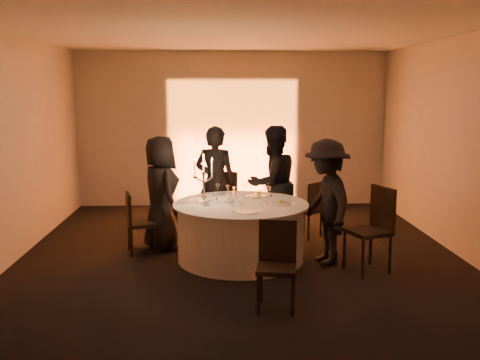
{
  "coord_description": "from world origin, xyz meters",
  "views": [
    {
      "loc": [
        -0.32,
        -6.93,
        2.24
      ],
      "look_at": [
        0.0,
        0.2,
        1.05
      ],
      "focal_mm": 40.0,
      "sensor_mm": 36.0,
      "label": 1
    }
  ],
  "objects_px": {
    "chair_left": "(136,220)",
    "coffee_cup": "(206,203)",
    "chair_back_right": "(310,207)",
    "chair_front": "(277,259)",
    "banquet_table": "(241,231)",
    "chair_right": "(374,224)",
    "candelabra": "(204,186)",
    "guest_back_right": "(273,184)",
    "guest_left": "(161,193)",
    "guest_right": "(326,202)",
    "guest_back_left": "(215,183)",
    "chair_back_left": "(225,196)"
  },
  "relations": [
    {
      "from": "guest_left",
      "to": "coffee_cup",
      "type": "bearing_deg",
      "value": -163.16
    },
    {
      "from": "banquet_table",
      "to": "chair_left",
      "type": "height_order",
      "value": "chair_left"
    },
    {
      "from": "guest_back_left",
      "to": "chair_right",
      "type": "bearing_deg",
      "value": 160.06
    },
    {
      "from": "chair_back_right",
      "to": "guest_left",
      "type": "bearing_deg",
      "value": -32.57
    },
    {
      "from": "chair_back_right",
      "to": "candelabra",
      "type": "xyz_separation_m",
      "value": [
        -1.61,
        -0.98,
        0.51
      ]
    },
    {
      "from": "chair_back_left",
      "to": "candelabra",
      "type": "bearing_deg",
      "value": 84.78
    },
    {
      "from": "chair_right",
      "to": "coffee_cup",
      "type": "xyz_separation_m",
      "value": [
        -2.1,
        0.42,
        0.19
      ]
    },
    {
      "from": "guest_back_left",
      "to": "coffee_cup",
      "type": "xyz_separation_m",
      "value": [
        -0.12,
        -1.13,
        -0.07
      ]
    },
    {
      "from": "chair_left",
      "to": "coffee_cup",
      "type": "height_order",
      "value": "chair_left"
    },
    {
      "from": "chair_back_left",
      "to": "guest_right",
      "type": "distance_m",
      "value": 2.26
    },
    {
      "from": "chair_back_left",
      "to": "guest_right",
      "type": "relative_size",
      "value": 0.59
    },
    {
      "from": "banquet_table",
      "to": "chair_front",
      "type": "bearing_deg",
      "value": -79.19
    },
    {
      "from": "chair_back_right",
      "to": "chair_front",
      "type": "distance_m",
      "value": 2.76
    },
    {
      "from": "chair_back_right",
      "to": "chair_front",
      "type": "height_order",
      "value": "chair_front"
    },
    {
      "from": "chair_right",
      "to": "candelabra",
      "type": "bearing_deg",
      "value": -124.85
    },
    {
      "from": "chair_left",
      "to": "guest_right",
      "type": "height_order",
      "value": "guest_right"
    },
    {
      "from": "chair_back_left",
      "to": "guest_left",
      "type": "xyz_separation_m",
      "value": [
        -0.93,
        -1.07,
        0.27
      ]
    },
    {
      "from": "candelabra",
      "to": "chair_back_left",
      "type": "bearing_deg",
      "value": 79.04
    },
    {
      "from": "chair_back_right",
      "to": "candelabra",
      "type": "height_order",
      "value": "candelabra"
    },
    {
      "from": "guest_back_left",
      "to": "chair_back_right",
      "type": "bearing_deg",
      "value": -161.23
    },
    {
      "from": "coffee_cup",
      "to": "chair_front",
      "type": "bearing_deg",
      "value": -62.91
    },
    {
      "from": "guest_left",
      "to": "guest_right",
      "type": "bearing_deg",
      "value": -136.51
    },
    {
      "from": "chair_back_right",
      "to": "chair_front",
      "type": "xyz_separation_m",
      "value": [
        -0.81,
        -2.64,
        0.02
      ]
    },
    {
      "from": "chair_front",
      "to": "candelabra",
      "type": "relative_size",
      "value": 1.37
    },
    {
      "from": "chair_front",
      "to": "guest_back_right",
      "type": "height_order",
      "value": "guest_back_right"
    },
    {
      "from": "chair_front",
      "to": "coffee_cup",
      "type": "relative_size",
      "value": 8.26
    },
    {
      "from": "banquet_table",
      "to": "guest_left",
      "type": "distance_m",
      "value": 1.32
    },
    {
      "from": "chair_front",
      "to": "guest_back_left",
      "type": "bearing_deg",
      "value": 113.63
    },
    {
      "from": "guest_right",
      "to": "guest_back_right",
      "type": "bearing_deg",
      "value": -163.7
    },
    {
      "from": "chair_right",
      "to": "guest_back_right",
      "type": "xyz_separation_m",
      "value": [
        -1.12,
        1.46,
        0.26
      ]
    },
    {
      "from": "guest_left",
      "to": "coffee_cup",
      "type": "distance_m",
      "value": 0.94
    },
    {
      "from": "banquet_table",
      "to": "chair_back_left",
      "type": "height_order",
      "value": "chair_back_left"
    },
    {
      "from": "chair_front",
      "to": "guest_left",
      "type": "bearing_deg",
      "value": 133.09
    },
    {
      "from": "guest_back_right",
      "to": "coffee_cup",
      "type": "bearing_deg",
      "value": 17.69
    },
    {
      "from": "guest_left",
      "to": "guest_back_left",
      "type": "height_order",
      "value": "guest_back_left"
    },
    {
      "from": "chair_left",
      "to": "guest_right",
      "type": "distance_m",
      "value": 2.62
    },
    {
      "from": "chair_back_right",
      "to": "chair_right",
      "type": "height_order",
      "value": "chair_right"
    },
    {
      "from": "chair_left",
      "to": "guest_right",
      "type": "xyz_separation_m",
      "value": [
        2.54,
        -0.56,
        0.34
      ]
    },
    {
      "from": "chair_left",
      "to": "guest_left",
      "type": "xyz_separation_m",
      "value": [
        0.32,
        0.22,
        0.33
      ]
    },
    {
      "from": "chair_back_right",
      "to": "chair_right",
      "type": "distance_m",
      "value": 1.66
    },
    {
      "from": "guest_right",
      "to": "guest_left",
      "type": "bearing_deg",
      "value": -119.86
    },
    {
      "from": "chair_back_right",
      "to": "banquet_table",
      "type": "bearing_deg",
      "value": -1.51
    },
    {
      "from": "chair_front",
      "to": "chair_right",
      "type": "bearing_deg",
      "value": 48.64
    },
    {
      "from": "chair_right",
      "to": "guest_right",
      "type": "height_order",
      "value": "guest_right"
    },
    {
      "from": "chair_right",
      "to": "chair_left",
      "type": "bearing_deg",
      "value": -125.51
    },
    {
      "from": "chair_back_left",
      "to": "chair_right",
      "type": "bearing_deg",
      "value": 135.85
    },
    {
      "from": "coffee_cup",
      "to": "chair_left",
      "type": "bearing_deg",
      "value": 154.9
    },
    {
      "from": "chair_left",
      "to": "chair_back_right",
      "type": "xyz_separation_m",
      "value": [
        2.56,
        0.69,
        0.01
      ]
    },
    {
      "from": "chair_left",
      "to": "guest_back_right",
      "type": "xyz_separation_m",
      "value": [
        1.96,
        0.59,
        0.39
      ]
    },
    {
      "from": "guest_back_right",
      "to": "guest_back_left",
      "type": "bearing_deg",
      "value": -34.73
    }
  ]
}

